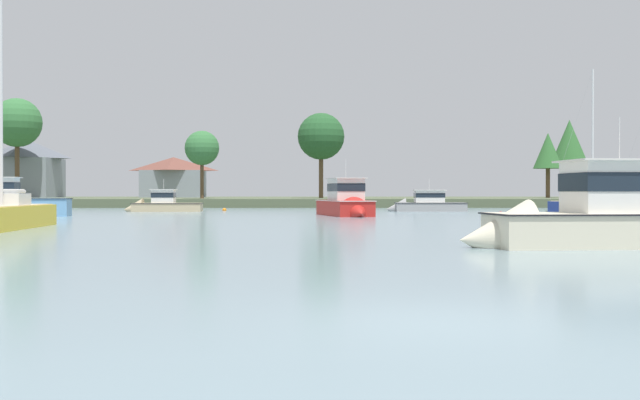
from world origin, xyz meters
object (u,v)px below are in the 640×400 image
sailboat_navy (601,209)px  cruiser_grey (422,206)px  cruiser_cream (591,226)px  cruiser_red (347,207)px  mooring_buoy_orange (224,210)px  sailboat_yellow (6,223)px  cruiser_sand (159,207)px  mooring_buoy_red (501,213)px

sailboat_navy → cruiser_grey: sailboat_navy is taller
cruiser_cream → cruiser_red: size_ratio=1.02×
cruiser_cream → mooring_buoy_orange: 54.28m
cruiser_grey → mooring_buoy_orange: (-18.73, 2.66, -0.41)m
sailboat_yellow → sailboat_navy: (41.69, 33.04, -0.01)m
cruiser_cream → cruiser_sand: (-23.06, 47.92, -0.24)m
mooring_buoy_orange → cruiser_sand: bearing=-148.3°
cruiser_grey → mooring_buoy_orange: 18.93m
cruiser_red → mooring_buoy_red: 13.46m
sailboat_yellow → mooring_buoy_red: sailboat_yellow is taller
mooring_buoy_red → cruiser_sand: bearing=162.9°
sailboat_yellow → cruiser_sand: bearing=88.0°
cruiser_cream → mooring_buoy_red: bearing=80.8°
cruiser_sand → mooring_buoy_red: 30.71m
sailboat_yellow → cruiser_red: bearing=49.1°
cruiser_cream → mooring_buoy_orange: cruiser_cream is taller
cruiser_sand → mooring_buoy_orange: size_ratio=16.45×
mooring_buoy_orange → cruiser_grey: bearing=-8.1°
cruiser_red → cruiser_grey: (7.72, 14.29, -0.22)m
cruiser_cream → cruiser_red: (-6.39, 34.46, 0.02)m
cruiser_red → mooring_buoy_red: cruiser_red is taller
cruiser_cream → sailboat_yellow: sailboat_yellow is taller
mooring_buoy_red → mooring_buoy_orange: mooring_buoy_orange is taller
mooring_buoy_red → mooring_buoy_orange: size_ratio=0.86×
cruiser_red → mooring_buoy_orange: 20.22m
mooring_buoy_red → mooring_buoy_orange: (-23.69, 12.50, 0.01)m
cruiser_red → cruiser_grey: bearing=61.6°
cruiser_cream → mooring_buoy_red: cruiser_cream is taller
cruiser_red → cruiser_grey: 16.24m
cruiser_cream → mooring_buoy_red: 39.42m
cruiser_sand → cruiser_red: cruiser_red is taller
cruiser_cream → mooring_buoy_orange: (-17.40, 51.41, -0.61)m
sailboat_navy → cruiser_sand: bearing=178.5°
cruiser_sand → mooring_buoy_orange: 6.66m
cruiser_sand → mooring_buoy_red: (29.35, -9.01, -0.38)m
cruiser_grey → mooring_buoy_red: (4.96, -9.84, -0.42)m
sailboat_navy → cruiser_sand: 40.49m
cruiser_sand → mooring_buoy_orange: (5.66, 3.49, -0.37)m
cruiser_sand → cruiser_red: 21.42m
sailboat_yellow → sailboat_navy: 53.19m
sailboat_yellow → mooring_buoy_orange: sailboat_yellow is taller
sailboat_navy → mooring_buoy_red: bearing=-144.5°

